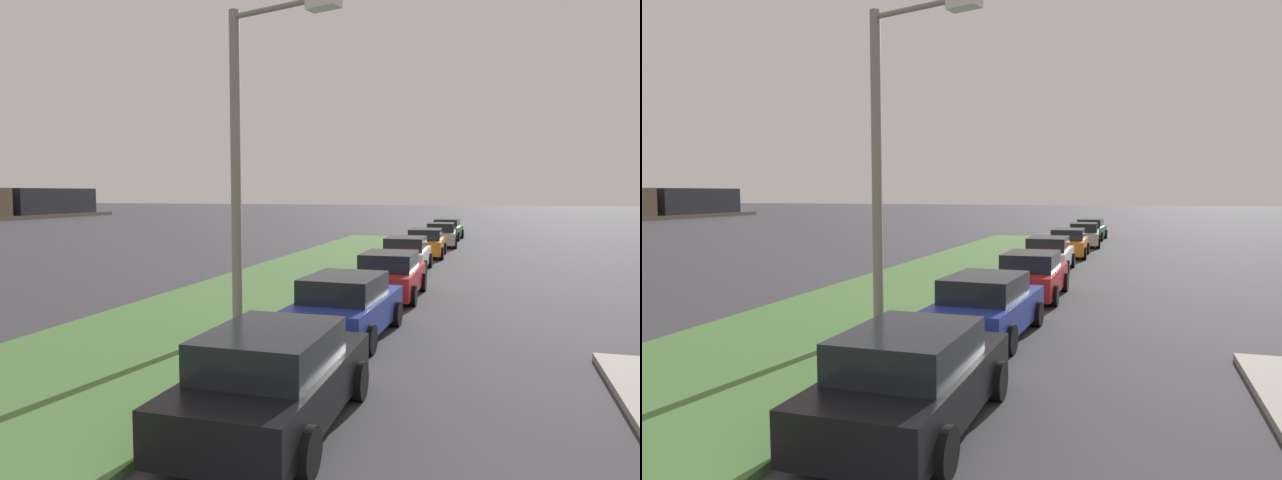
% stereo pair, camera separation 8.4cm
% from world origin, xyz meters
% --- Properties ---
extents(grass_median, '(60.00, 6.00, 0.12)m').
position_xyz_m(grass_median, '(10.00, 6.24, 0.06)').
color(grass_median, '#477238').
rests_on(grass_median, ground).
extents(parked_car_black, '(4.31, 2.04, 1.47)m').
position_xyz_m(parked_car_black, '(5.02, 2.05, 0.72)').
color(parked_car_black, black).
rests_on(parked_car_black, ground).
extents(parked_car_blue, '(4.38, 2.18, 1.47)m').
position_xyz_m(parked_car_blue, '(10.38, 2.34, 0.72)').
color(parked_car_blue, '#23389E').
rests_on(parked_car_blue, ground).
extents(parked_car_red, '(4.31, 2.03, 1.47)m').
position_xyz_m(parked_car_red, '(15.71, 2.21, 0.72)').
color(parked_car_red, red).
rests_on(parked_car_red, ground).
extents(parked_car_white, '(4.34, 2.09, 1.47)m').
position_xyz_m(parked_car_white, '(22.10, 2.60, 0.72)').
color(parked_car_white, silver).
rests_on(parked_car_white, ground).
extents(parked_car_orange, '(4.35, 2.11, 1.47)m').
position_xyz_m(parked_car_orange, '(27.96, 2.40, 0.72)').
color(parked_car_orange, orange).
rests_on(parked_car_orange, ground).
extents(parked_car_silver, '(4.39, 2.19, 1.47)m').
position_xyz_m(parked_car_silver, '(34.06, 2.12, 0.72)').
color(parked_car_silver, '#B2B5BA').
rests_on(parked_car_silver, ground).
extents(parked_car_green, '(4.39, 2.20, 1.47)m').
position_xyz_m(parked_car_green, '(39.43, 2.10, 0.72)').
color(parked_car_green, '#1E6B38').
rests_on(parked_car_green, ground).
extents(streetlight, '(1.04, 2.81, 7.50)m').
position_xyz_m(streetlight, '(9.71, 4.50, 4.39)').
color(streetlight, gray).
rests_on(streetlight, ground).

